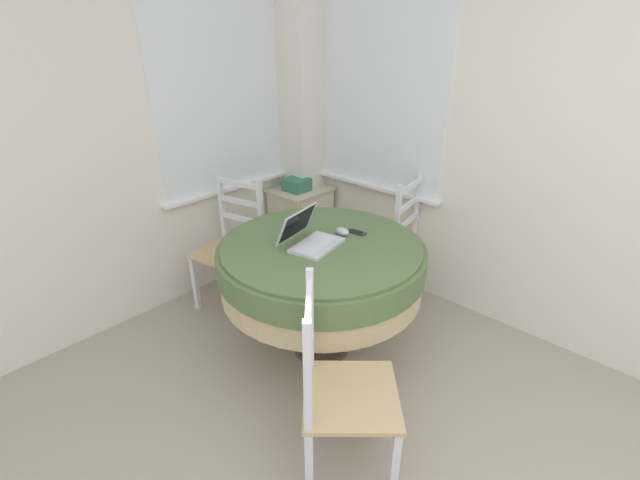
{
  "coord_description": "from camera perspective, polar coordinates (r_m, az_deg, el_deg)",
  "views": [
    {
      "loc": [
        -0.67,
        0.08,
        1.86
      ],
      "look_at": [
        1.12,
        1.75,
        0.69
      ],
      "focal_mm": 24.0,
      "sensor_mm": 36.0,
      "label": 1
    }
  ],
  "objects": [
    {
      "name": "dining_chair_camera_near",
      "position": [
        1.97,
        2.7,
        -19.6
      ],
      "size": [
        0.58,
        0.58,
        0.97
      ],
      "color": "tan",
      "rests_on": "ground_plane"
    },
    {
      "name": "corner_room_shell",
      "position": [
        2.58,
        0.11,
        12.65
      ],
      "size": [
        4.31,
        4.69,
        2.55
      ],
      "color": "white",
      "rests_on": "ground_plane"
    },
    {
      "name": "dining_chair_near_back_window",
      "position": [
        3.19,
        -11.67,
        -0.98
      ],
      "size": [
        0.49,
        0.5,
        0.97
      ],
      "color": "tan",
      "rests_on": "ground_plane"
    },
    {
      "name": "dining_chair_near_right_window",
      "position": [
        3.28,
        9.09,
        -0.01
      ],
      "size": [
        0.48,
        0.47,
        0.97
      ],
      "color": "tan",
      "rests_on": "ground_plane"
    },
    {
      "name": "cell_phone",
      "position": [
        2.62,
        4.88,
        1.05
      ],
      "size": [
        0.07,
        0.13,
        0.01
      ],
      "color": "#2D2D33",
      "rests_on": "round_dining_table"
    },
    {
      "name": "laptop",
      "position": [
        2.45,
        -1.37,
        0.32
      ],
      "size": [
        0.36,
        0.33,
        0.2
      ],
      "color": "silver",
      "rests_on": "round_dining_table"
    },
    {
      "name": "storage_box",
      "position": [
        3.66,
        -3.13,
        7.41
      ],
      "size": [
        0.18,
        0.19,
        0.11
      ],
      "color": "#387A5B",
      "rests_on": "corner_cabinet"
    },
    {
      "name": "computer_mouse",
      "position": [
        2.58,
        3.01,
        1.14
      ],
      "size": [
        0.06,
        0.09,
        0.05
      ],
      "color": "silver",
      "rests_on": "round_dining_table"
    },
    {
      "name": "round_dining_table",
      "position": [
        2.55,
        0.17,
        -3.26
      ],
      "size": [
        1.22,
        1.22,
        0.77
      ],
      "color": "#4C3D2D",
      "rests_on": "ground_plane"
    },
    {
      "name": "corner_cabinet",
      "position": [
        3.83,
        -2.51,
        2.15
      ],
      "size": [
        0.47,
        0.42,
        0.66
      ],
      "color": "beige",
      "rests_on": "ground_plane"
    }
  ]
}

